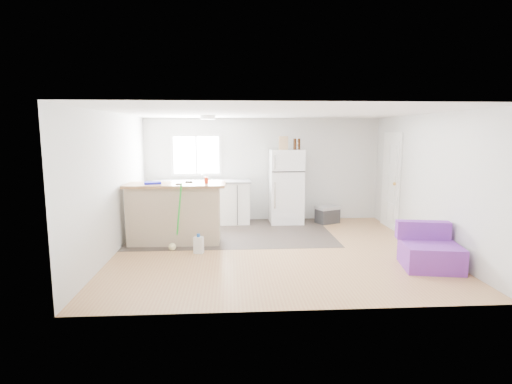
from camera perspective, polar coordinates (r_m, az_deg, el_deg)
room at (r=6.97m, az=2.60°, el=1.34°), size 5.51×5.01×2.41m
vinyl_zone at (r=8.38m, az=-3.34°, el=-5.78°), size 4.05×2.50×0.00m
window at (r=9.41m, az=-8.52°, el=5.25°), size 1.18×0.06×0.98m
interior_door at (r=9.17m, az=18.69°, el=1.47°), size 0.11×0.92×2.10m
ceiling_fixture at (r=8.09m, az=-6.91°, el=10.52°), size 0.30×0.30×0.07m
kitchen_cabinets at (r=9.19m, az=-7.74°, el=-1.39°), size 2.23×0.77×1.28m
peninsula at (r=7.63m, az=-11.53°, el=-2.97°), size 1.85×0.73×1.13m
refrigerator at (r=9.17m, az=4.32°, el=0.80°), size 0.75×0.72×1.69m
cooler at (r=9.34m, az=10.16°, el=-3.18°), size 0.61×0.53×0.39m
purple_seat at (r=6.77m, az=23.51°, el=-7.82°), size 0.94×0.90×0.67m
cleaner_jug at (r=7.00m, az=-8.19°, el=-7.47°), size 0.18×0.15×0.34m
mop at (r=7.27m, az=-11.59°, el=-6.28°), size 0.28×0.32×1.21m
red_cup at (r=7.47m, az=-7.12°, el=1.69°), size 0.10×0.10×0.12m
blue_tray at (r=7.58m, az=-14.56°, el=1.27°), size 0.34×0.29×0.04m
tool_a at (r=7.63m, az=-9.55°, el=1.44°), size 0.14×0.05×0.03m
tool_b at (r=7.38m, az=-11.06°, el=1.15°), size 0.10×0.04×0.03m
cardboard_box at (r=9.01m, az=3.93°, el=7.00°), size 0.20×0.10×0.30m
bottle_left at (r=9.03m, az=5.57°, el=6.83°), size 0.08×0.08×0.25m
bottle_right at (r=9.10m, az=6.12°, el=6.83°), size 0.07×0.07×0.25m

